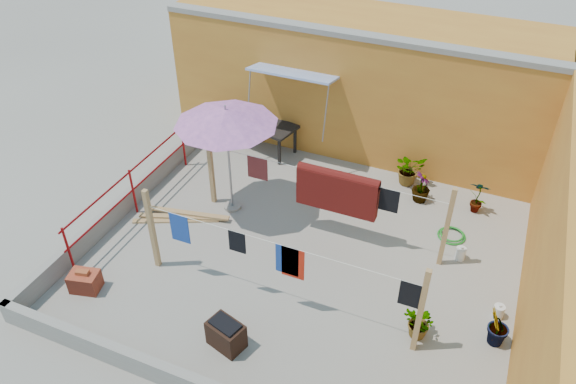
% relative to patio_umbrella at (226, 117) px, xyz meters
% --- Properties ---
extents(ground, '(80.00, 80.00, 0.00)m').
position_rel_patio_umbrella_xyz_m(ground, '(2.02, -0.76, -2.26)').
color(ground, '#9E998E').
rests_on(ground, ground).
extents(wall_back, '(11.00, 3.27, 3.21)m').
position_rel_patio_umbrella_xyz_m(wall_back, '(2.51, 3.93, -0.65)').
color(wall_back, '#C07D2A').
rests_on(wall_back, ground).
extents(parapet_left, '(0.16, 7.30, 0.44)m').
position_rel_patio_umbrella_xyz_m(parapet_left, '(-2.06, -0.76, -2.04)').
color(parapet_left, gray).
rests_on(parapet_left, ground).
extents(red_railing, '(0.05, 4.20, 1.10)m').
position_rel_patio_umbrella_xyz_m(red_railing, '(-1.83, -0.96, -1.54)').
color(red_railing, maroon).
rests_on(red_railing, ground).
extents(clothesline_rig, '(5.09, 2.35, 1.80)m').
position_rel_patio_umbrella_xyz_m(clothesline_rig, '(2.28, -0.25, -1.19)').
color(clothesline_rig, tan).
rests_on(clothesline_rig, ground).
extents(patio_umbrella, '(2.62, 2.62, 2.51)m').
position_rel_patio_umbrella_xyz_m(patio_umbrella, '(0.00, 0.00, 0.00)').
color(patio_umbrella, gray).
rests_on(patio_umbrella, ground).
extents(outdoor_table, '(1.78, 1.15, 0.77)m').
position_rel_patio_umbrella_xyz_m(outdoor_table, '(-0.38, 2.44, -1.56)').
color(outdoor_table, black).
rests_on(outdoor_table, ground).
extents(brick_stack, '(0.60, 0.49, 0.46)m').
position_rel_patio_umbrella_xyz_m(brick_stack, '(-1.34, -3.22, -2.06)').
color(brick_stack, '#AF3E28').
rests_on(brick_stack, ground).
extents(lumber_pile, '(1.93, 0.93, 0.12)m').
position_rel_patio_umbrella_xyz_m(lumber_pile, '(-0.81, -0.78, -2.20)').
color(lumber_pile, tan).
rests_on(lumber_pile, ground).
extents(brazier, '(0.68, 0.55, 0.54)m').
position_rel_patio_umbrella_xyz_m(brazier, '(1.64, -3.31, -2.00)').
color(brazier, black).
rests_on(brazier, ground).
extents(water_jug_a, '(0.19, 0.19, 0.30)m').
position_rel_patio_umbrella_xyz_m(water_jug_a, '(5.72, -0.91, -2.12)').
color(water_jug_a, silver).
rests_on(water_jug_a, ground).
extents(water_jug_b, '(0.20, 0.20, 0.31)m').
position_rel_patio_umbrella_xyz_m(water_jug_b, '(4.86, 0.32, -2.12)').
color(water_jug_b, silver).
rests_on(water_jug_b, ground).
extents(green_hose, '(0.58, 0.58, 0.09)m').
position_rel_patio_umbrella_xyz_m(green_hose, '(4.60, 0.93, -2.22)').
color(green_hose, '#1A7720').
rests_on(green_hose, ground).
extents(plant_back_a, '(0.92, 0.90, 0.77)m').
position_rel_patio_umbrella_xyz_m(plant_back_a, '(3.30, 2.44, -1.87)').
color(plant_back_a, '#215B1A').
rests_on(plant_back_a, ground).
extents(plant_back_b, '(0.53, 0.53, 0.71)m').
position_rel_patio_umbrella_xyz_m(plant_back_b, '(3.71, 1.88, -1.90)').
color(plant_back_b, '#215B1A').
rests_on(plant_back_b, ground).
extents(plant_right_a, '(0.46, 0.34, 0.81)m').
position_rel_patio_umbrella_xyz_m(plant_right_a, '(4.92, 1.97, -1.85)').
color(plant_right_a, '#215B1A').
rests_on(plant_right_a, ground).
extents(plant_right_b, '(0.51, 0.55, 0.81)m').
position_rel_patio_umbrella_xyz_m(plant_right_b, '(5.72, -1.54, -1.85)').
color(plant_right_b, '#215B1A').
rests_on(plant_right_b, ground).
extents(plant_right_c, '(0.72, 0.71, 0.60)m').
position_rel_patio_umbrella_xyz_m(plant_right_c, '(4.54, -1.88, -1.95)').
color(plant_right_c, '#215B1A').
rests_on(plant_right_c, ground).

